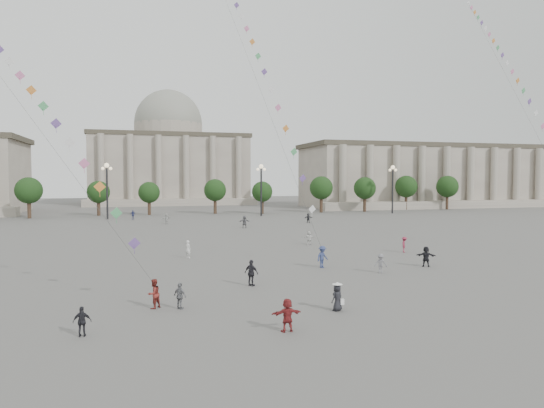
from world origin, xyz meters
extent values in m
plane|color=#53514E|center=(0.00, 0.00, 0.00)|extent=(360.00, 360.00, 0.00)
cube|color=gray|center=(75.00, 95.00, 8.00)|extent=(80.00, 22.00, 16.00)
cube|color=#453F32|center=(75.00, 95.00, 16.60)|extent=(81.60, 22.44, 1.20)
cube|color=gray|center=(75.00, 82.00, 1.00)|extent=(84.00, 4.00, 2.00)
cube|color=gray|center=(0.00, 130.00, 10.00)|extent=(46.00, 30.00, 20.00)
cube|color=#453F32|center=(0.00, 130.00, 20.60)|extent=(46.92, 30.60, 1.20)
cube|color=gray|center=(0.00, 113.00, 1.00)|extent=(48.30, 4.00, 2.00)
cylinder|color=gray|center=(0.00, 130.00, 22.50)|extent=(21.00, 21.00, 5.00)
sphere|color=gray|center=(0.00, 130.00, 25.00)|extent=(21.00, 21.00, 21.00)
cylinder|color=#3A291D|center=(-30.00, 78.00, 1.76)|extent=(0.70, 0.70, 3.52)
sphere|color=black|center=(-30.00, 78.00, 5.44)|extent=(5.12, 5.12, 5.12)
cylinder|color=#3A291D|center=(-18.00, 78.00, 1.76)|extent=(0.70, 0.70, 3.52)
sphere|color=black|center=(-18.00, 78.00, 5.44)|extent=(5.12, 5.12, 5.12)
cylinder|color=#3A291D|center=(-6.00, 78.00, 1.76)|extent=(0.70, 0.70, 3.52)
sphere|color=black|center=(-6.00, 78.00, 5.44)|extent=(5.12, 5.12, 5.12)
cylinder|color=#3A291D|center=(6.00, 78.00, 1.76)|extent=(0.70, 0.70, 3.52)
sphere|color=black|center=(6.00, 78.00, 5.44)|extent=(5.12, 5.12, 5.12)
cylinder|color=#3A291D|center=(18.00, 78.00, 1.76)|extent=(0.70, 0.70, 3.52)
sphere|color=black|center=(18.00, 78.00, 5.44)|extent=(5.12, 5.12, 5.12)
cylinder|color=#3A291D|center=(30.00, 78.00, 1.76)|extent=(0.70, 0.70, 3.52)
sphere|color=black|center=(30.00, 78.00, 5.44)|extent=(5.12, 5.12, 5.12)
cylinder|color=#3A291D|center=(42.00, 78.00, 1.76)|extent=(0.70, 0.70, 3.52)
sphere|color=black|center=(42.00, 78.00, 5.44)|extent=(5.12, 5.12, 5.12)
cylinder|color=#3A291D|center=(54.00, 78.00, 1.76)|extent=(0.70, 0.70, 3.52)
sphere|color=black|center=(54.00, 78.00, 5.44)|extent=(5.12, 5.12, 5.12)
cylinder|color=#3A291D|center=(66.00, 78.00, 1.76)|extent=(0.70, 0.70, 3.52)
sphere|color=black|center=(66.00, 78.00, 5.44)|extent=(5.12, 5.12, 5.12)
cylinder|color=#262628|center=(-15.00, 70.00, 5.00)|extent=(0.36, 0.36, 10.00)
sphere|color=#FFE5B2|center=(-15.00, 70.00, 10.20)|extent=(0.90, 0.90, 0.90)
sphere|color=#FFE5B2|center=(-15.70, 70.00, 9.60)|extent=(0.60, 0.60, 0.60)
sphere|color=#FFE5B2|center=(-14.30, 70.00, 9.60)|extent=(0.60, 0.60, 0.60)
cylinder|color=#262628|center=(15.00, 70.00, 5.00)|extent=(0.36, 0.36, 10.00)
sphere|color=#FFE5B2|center=(15.00, 70.00, 10.20)|extent=(0.90, 0.90, 0.90)
sphere|color=#FFE5B2|center=(14.30, 70.00, 9.60)|extent=(0.60, 0.60, 0.60)
sphere|color=#FFE5B2|center=(15.70, 70.00, 9.60)|extent=(0.60, 0.60, 0.60)
cylinder|color=#262628|center=(45.00, 70.00, 5.00)|extent=(0.36, 0.36, 10.00)
sphere|color=#FFE5B2|center=(45.00, 70.00, 10.20)|extent=(0.90, 0.90, 0.90)
sphere|color=#FFE5B2|center=(44.30, 70.00, 9.60)|extent=(0.60, 0.60, 0.60)
sphere|color=#FFE5B2|center=(45.70, 70.00, 9.60)|extent=(0.60, 0.60, 0.60)
imported|color=navy|center=(-10.37, 68.00, 0.90)|extent=(1.08, 0.50, 1.80)
imported|color=black|center=(15.05, 10.63, 0.90)|extent=(1.70, 1.28, 1.79)
imported|color=beige|center=(-4.79, 57.32, 0.89)|extent=(1.68, 1.32, 1.78)
imported|color=slate|center=(9.85, 9.10, 0.79)|extent=(1.17, 0.96, 1.57)
imported|color=silver|center=(9.96, 26.77, 0.79)|extent=(1.49, 0.56, 1.58)
imported|color=#962942|center=(17.57, 18.48, 0.82)|extent=(1.07, 1.22, 1.64)
imported|color=black|center=(19.25, 53.09, 0.84)|extent=(1.60, 0.65, 1.68)
imported|color=slate|center=(6.66, 47.40, 0.97)|extent=(1.89, 0.94, 1.95)
imported|color=silver|center=(-4.59, 20.82, 0.87)|extent=(0.70, 0.75, 1.73)
imported|color=#242228|center=(-1.40, 7.19, 0.94)|extent=(1.10, 1.12, 1.89)
imported|color=maroon|center=(-1.96, -3.39, 0.85)|extent=(1.59, 0.57, 1.69)
imported|color=slate|center=(-6.83, 2.30, 0.78)|extent=(0.89, 0.95, 1.57)
imported|color=black|center=(-11.84, -1.47, 0.74)|extent=(0.88, 0.40, 1.48)
imported|color=maroon|center=(-8.32, 2.87, 0.88)|extent=(1.08, 1.06, 1.76)
imported|color=navy|center=(6.11, 12.55, 0.95)|extent=(1.41, 1.19, 1.90)
imported|color=black|center=(1.98, -0.48, 0.78)|extent=(0.91, 0.79, 1.57)
cone|color=white|center=(1.98, -0.48, 1.62)|extent=(0.52, 0.52, 0.14)
cylinder|color=white|center=(1.98, -0.48, 1.56)|extent=(0.60, 0.60, 0.02)
cube|color=white|center=(2.23, -0.63, 0.55)|extent=(0.22, 0.10, 0.35)
cube|color=#704D9B|center=(-9.41, 4.39, 3.73)|extent=(0.76, 0.25, 0.76)
cube|color=#50AF6B|center=(-10.50, 5.91, 5.51)|extent=(0.76, 0.25, 0.76)
cube|color=orange|center=(-11.59, 7.43, 7.16)|extent=(0.76, 0.25, 0.76)
cube|color=pink|center=(-12.68, 8.95, 8.73)|extent=(0.76, 0.25, 0.76)
cube|color=white|center=(-13.77, 10.47, 10.24)|extent=(0.76, 0.25, 0.76)
cube|color=#704D9B|center=(-14.85, 11.99, 11.71)|extent=(0.76, 0.25, 0.76)
cube|color=#50AF6B|center=(-15.94, 13.52, 13.14)|extent=(0.76, 0.25, 0.76)
cube|color=orange|center=(-17.03, 15.04, 14.54)|extent=(0.76, 0.25, 0.76)
cube|color=pink|center=(-18.12, 16.56, 15.91)|extent=(0.76, 0.25, 0.76)
cube|color=white|center=(-19.21, 18.08, 17.26)|extent=(0.76, 0.25, 0.76)
cylinder|color=#3F3F3F|center=(3.25, 37.34, 28.18)|extent=(0.02, 0.02, 73.06)
cube|color=white|center=(5.88, 14.54, 4.96)|extent=(0.76, 0.25, 0.76)
cube|color=#704D9B|center=(5.65, 16.52, 7.73)|extent=(0.76, 0.25, 0.76)
cube|color=#50AF6B|center=(5.43, 18.50, 10.30)|extent=(0.76, 0.25, 0.76)
cube|color=orange|center=(5.20, 20.48, 12.74)|extent=(0.76, 0.25, 0.76)
cube|color=pink|center=(4.97, 22.47, 15.08)|extent=(0.76, 0.25, 0.76)
cube|color=white|center=(4.74, 24.45, 17.36)|extent=(0.76, 0.25, 0.76)
cube|color=#704D9B|center=(4.51, 26.43, 19.58)|extent=(0.76, 0.25, 0.76)
cube|color=#50AF6B|center=(4.28, 28.42, 21.76)|extent=(0.76, 0.25, 0.76)
cube|color=orange|center=(4.05, 30.40, 23.89)|extent=(0.76, 0.25, 0.76)
cube|color=pink|center=(3.82, 32.38, 25.99)|extent=(0.76, 0.25, 0.76)
cube|color=white|center=(3.59, 34.36, 28.05)|extent=(0.76, 0.25, 0.76)
cube|color=#704D9B|center=(3.36, 36.35, 30.09)|extent=(0.76, 0.25, 0.76)
cylinder|color=#3F3F3F|center=(38.55, 27.58, 19.81)|extent=(0.02, 0.02, 56.00)
cube|color=pink|center=(34.98, 18.64, 13.64)|extent=(0.76, 0.25, 0.76)
cube|color=white|center=(35.70, 20.43, 15.34)|extent=(0.76, 0.25, 0.76)
cube|color=#704D9B|center=(36.41, 22.22, 17.00)|extent=(0.76, 0.25, 0.76)
cube|color=#50AF6B|center=(37.12, 24.01, 18.63)|extent=(0.76, 0.25, 0.76)
cube|color=orange|center=(37.84, 25.79, 20.24)|extent=(0.76, 0.25, 0.76)
cube|color=pink|center=(38.55, 27.58, 21.82)|extent=(0.76, 0.25, 0.76)
cube|color=white|center=(39.27, 29.37, 23.38)|extent=(0.76, 0.25, 0.76)
cube|color=#704D9B|center=(39.98, 31.16, 24.92)|extent=(0.76, 0.25, 0.76)
cube|color=#50AF6B|center=(40.70, 32.95, 26.44)|extent=(0.76, 0.25, 0.76)
cube|color=orange|center=(41.41, 34.73, 27.94)|extent=(0.76, 0.25, 0.76)
cube|color=pink|center=(42.12, 36.52, 29.44)|extent=(0.76, 0.25, 0.76)
cube|color=white|center=(42.84, 38.31, 30.91)|extent=(0.76, 0.25, 0.76)
cube|color=#704D9B|center=(43.55, 40.10, 32.38)|extent=(0.76, 0.25, 0.76)
cube|color=#50AF6B|center=(44.27, 41.89, 33.83)|extent=(0.76, 0.25, 0.76)
cube|color=orange|center=(44.98, 43.68, 35.27)|extent=(0.76, 0.25, 0.76)
cube|color=pink|center=(45.70, 45.46, 36.70)|extent=(0.76, 0.25, 0.76)
cube|color=white|center=(46.41, 47.25, 38.12)|extent=(0.76, 0.25, 0.76)
camera|label=1|loc=(-9.04, -26.35, 7.70)|focal=32.00mm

